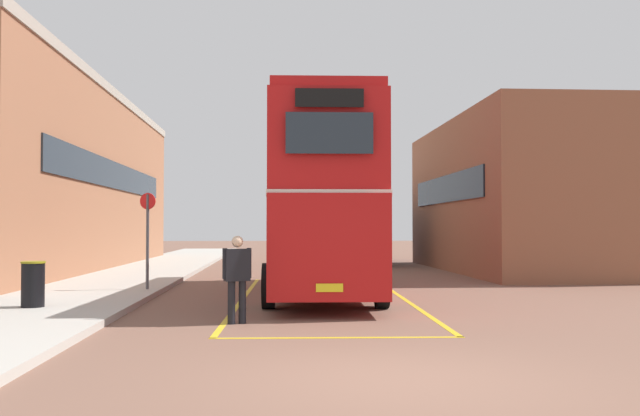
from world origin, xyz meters
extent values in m
plane|color=brown|center=(0.00, 14.40, 0.00)|extent=(135.60, 135.60, 0.00)
cube|color=#B2ADA3|center=(-6.50, 16.80, 0.07)|extent=(4.00, 57.60, 0.14)
cube|color=#9E6647|center=(-11.10, 21.06, 3.57)|extent=(6.00, 24.30, 7.13)
cube|color=#232D38|center=(-8.07, 21.06, 3.92)|extent=(0.06, 18.47, 1.10)
cube|color=#A89E8E|center=(-11.10, 21.06, 7.31)|extent=(6.12, 24.42, 0.36)
cube|color=brown|center=(8.80, 19.70, 3.04)|extent=(6.61, 13.95, 6.09)
cube|color=#19232D|center=(5.47, 19.70, 3.35)|extent=(0.06, 10.60, 1.10)
cylinder|color=black|center=(-1.40, 13.57, 0.50)|extent=(0.31, 1.01, 1.00)
cylinder|color=black|center=(1.09, 13.49, 0.50)|extent=(0.31, 1.01, 1.00)
cylinder|color=black|center=(-1.60, 7.09, 0.50)|extent=(0.31, 1.01, 1.00)
cylinder|color=black|center=(0.89, 7.02, 0.50)|extent=(0.31, 1.01, 1.00)
cube|color=#B71414|center=(-0.26, 10.29, 1.40)|extent=(2.73, 10.52, 2.10)
cube|color=#B71414|center=(-0.26, 10.29, 3.50)|extent=(2.73, 10.32, 2.10)
cube|color=#B71414|center=(-0.26, 10.29, 4.65)|extent=(2.63, 10.21, 0.20)
cube|color=silver|center=(-0.26, 10.29, 2.45)|extent=(2.76, 10.42, 0.14)
cube|color=#232D38|center=(-1.48, 10.33, 1.70)|extent=(0.29, 8.57, 0.84)
cube|color=#232D38|center=(-1.48, 10.33, 3.60)|extent=(0.29, 8.57, 0.84)
cube|color=#232D38|center=(0.97, 10.26, 1.70)|extent=(0.29, 8.57, 0.84)
cube|color=#232D38|center=(0.97, 10.26, 3.60)|extent=(0.29, 8.57, 0.84)
cube|color=#232D38|center=(-0.42, 5.05, 3.60)|extent=(1.69, 0.09, 0.80)
cube|color=black|center=(-0.42, 5.05, 4.28)|extent=(1.33, 0.08, 0.36)
cube|color=#232D38|center=(-0.10, 15.54, 1.80)|extent=(1.93, 0.10, 1.00)
cube|color=yellow|center=(-0.42, 5.05, 0.63)|extent=(0.52, 0.05, 0.16)
cylinder|color=black|center=(1.55, 28.76, 0.46)|extent=(0.37, 0.95, 0.92)
cylinder|color=black|center=(4.10, 28.43, 0.46)|extent=(0.37, 0.95, 0.92)
cylinder|color=black|center=(0.89, 23.60, 0.46)|extent=(0.37, 0.95, 0.92)
cylinder|color=black|center=(3.43, 23.27, 0.46)|extent=(0.37, 0.95, 0.92)
cube|color=navy|center=(2.49, 26.02, 1.60)|extent=(3.57, 8.91, 2.60)
cube|color=silver|center=(2.49, 26.02, 2.96)|extent=(3.38, 8.55, 0.12)
cube|color=#232D38|center=(1.24, 26.18, 1.95)|extent=(0.91, 6.88, 0.96)
cube|color=#232D38|center=(3.75, 25.86, 1.95)|extent=(0.91, 6.88, 0.96)
cube|color=#232D38|center=(3.05, 30.34, 1.90)|extent=(1.98, 0.29, 1.10)
cylinder|color=black|center=(-2.06, 4.79, 0.40)|extent=(0.14, 0.14, 0.79)
cylinder|color=black|center=(-2.26, 4.73, 0.40)|extent=(0.14, 0.14, 0.79)
cube|color=black|center=(-2.16, 4.76, 1.09)|extent=(0.51, 0.35, 0.59)
cylinder|color=black|center=(-1.94, 4.83, 1.12)|extent=(0.09, 0.09, 0.56)
cylinder|color=black|center=(-2.38, 4.69, 1.12)|extent=(0.09, 0.09, 0.56)
sphere|color=beige|center=(-2.15, 4.74, 1.52)|extent=(0.21, 0.21, 0.21)
cylinder|color=black|center=(-6.45, 6.51, 0.59)|extent=(0.46, 0.46, 0.90)
cylinder|color=olive|center=(-6.45, 6.51, 1.06)|extent=(0.49, 0.49, 0.04)
cylinder|color=#4C4C51|center=(-4.86, 10.54, 1.40)|extent=(0.08, 0.08, 2.52)
cylinder|color=red|center=(-4.86, 10.54, 2.48)|extent=(0.43, 0.15, 0.44)
cube|color=gold|center=(-2.26, 9.31, 0.00)|extent=(0.50, 12.45, 0.01)
cube|color=gold|center=(1.75, 9.19, 0.00)|extent=(0.50, 12.45, 0.01)
cube|color=gold|center=(-0.45, 3.02, 0.00)|extent=(4.13, 0.25, 0.01)
camera|label=1|loc=(-1.44, -8.12, 1.79)|focal=38.76mm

